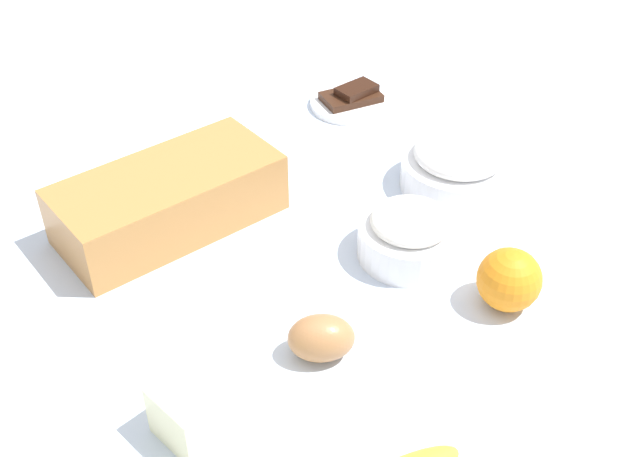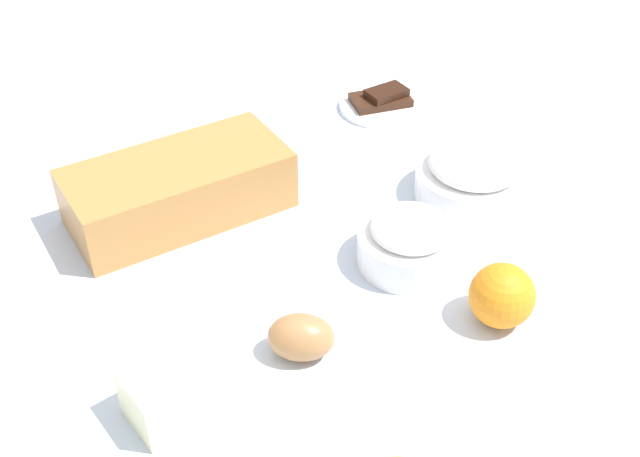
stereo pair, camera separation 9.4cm
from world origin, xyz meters
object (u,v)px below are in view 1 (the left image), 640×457
Objects in this scene: egg_near_butter at (321,338)px; sugar_bowl at (458,165)px; chocolate_plate at (352,100)px; butter_block at (205,403)px; flour_bowl at (409,234)px; loaf_pan at (169,198)px; orange_fruit at (509,280)px.

sugar_bowl is at bearing 18.98° from egg_near_butter.
egg_near_butter reaches higher than chocolate_plate.
chocolate_plate is (0.53, 0.37, -0.02)m from butter_block.
flour_bowl is 0.82× the size of sugar_bowl.
loaf_pan reaches higher than butter_block.
butter_block is at bearing -114.39° from loaf_pan.
flour_bowl is at bearing 9.08° from butter_block.
loaf_pan is 3.15× the size of butter_block.
butter_block is at bearing -170.92° from flour_bowl.
butter_block is at bearing -166.81° from sugar_bowl.
orange_fruit reaches higher than egg_near_butter.
chocolate_plate is (0.17, 0.45, -0.03)m from orange_fruit.
sugar_bowl reaches higher than chocolate_plate.
sugar_bowl is 1.69× the size of butter_block.
egg_near_butter is at bearing -135.64° from chocolate_plate.
chocolate_plate is at bearing 58.41° from flour_bowl.
loaf_pan reaches higher than egg_near_butter.
orange_fruit is at bearing -12.79° from butter_block.
sugar_bowl is at bearing 21.52° from flour_bowl.
sugar_bowl reaches higher than butter_block.
butter_block is at bearing -144.78° from chocolate_plate.
sugar_bowl is 2.15× the size of egg_near_butter.
loaf_pan is 4.00× the size of egg_near_butter.
flour_bowl is 0.34m from butter_block.
sugar_bowl is 0.36m from egg_near_butter.
orange_fruit is 0.81× the size of butter_block.
orange_fruit is 0.22m from egg_near_butter.
chocolate_plate is at bearing 44.36° from egg_near_butter.
orange_fruit reaches higher than chocolate_plate.
egg_near_butter is at bearing -1.71° from butter_block.
loaf_pan reaches higher than flour_bowl.
butter_block is at bearing 167.21° from orange_fruit.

